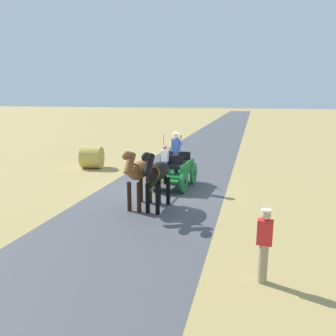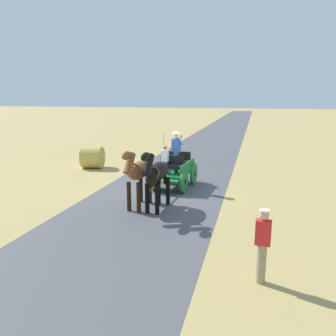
{
  "view_description": "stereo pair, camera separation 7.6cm",
  "coord_description": "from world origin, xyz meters",
  "px_view_note": "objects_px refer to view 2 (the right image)",
  "views": [
    {
      "loc": [
        -3.63,
        12.85,
        3.93
      ],
      "look_at": [
        -0.37,
        0.27,
        1.1
      ],
      "focal_mm": 35.3,
      "sensor_mm": 36.0,
      "label": 1
    },
    {
      "loc": [
        -3.7,
        12.83,
        3.93
      ],
      "look_at": [
        -0.37,
        0.27,
        1.1
      ],
      "focal_mm": 35.3,
      "sensor_mm": 36.0,
      "label": 2
    }
  ],
  "objects_px": {
    "horse_near_side": "(157,173)",
    "pedestrian_walking": "(262,244)",
    "horse_drawn_carriage": "(174,169)",
    "horse_off_side": "(138,172)",
    "hay_bale": "(93,157)"
  },
  "relations": [
    {
      "from": "horse_near_side",
      "to": "pedestrian_walking",
      "type": "distance_m",
      "value": 5.25
    },
    {
      "from": "horse_drawn_carriage",
      "to": "horse_off_side",
      "type": "distance_m",
      "value": 3.09
    },
    {
      "from": "horse_off_side",
      "to": "hay_bale",
      "type": "relative_size",
      "value": 1.84
    },
    {
      "from": "horse_drawn_carriage",
      "to": "hay_bale",
      "type": "distance_m",
      "value": 6.02
    },
    {
      "from": "pedestrian_walking",
      "to": "hay_bale",
      "type": "distance_m",
      "value": 13.19
    },
    {
      "from": "horse_drawn_carriage",
      "to": "horse_off_side",
      "type": "relative_size",
      "value": 2.04
    },
    {
      "from": "pedestrian_walking",
      "to": "hay_bale",
      "type": "height_order",
      "value": "pedestrian_walking"
    },
    {
      "from": "horse_near_side",
      "to": "horse_off_side",
      "type": "relative_size",
      "value": 1.0
    },
    {
      "from": "horse_off_side",
      "to": "pedestrian_walking",
      "type": "height_order",
      "value": "horse_off_side"
    },
    {
      "from": "hay_bale",
      "to": "horse_near_side",
      "type": "bearing_deg",
      "value": 133.51
    },
    {
      "from": "horse_off_side",
      "to": "hay_bale",
      "type": "height_order",
      "value": "horse_off_side"
    },
    {
      "from": "horse_drawn_carriage",
      "to": "horse_off_side",
      "type": "bearing_deg",
      "value": 78.85
    },
    {
      "from": "horse_off_side",
      "to": "pedestrian_walking",
      "type": "bearing_deg",
      "value": 136.75
    },
    {
      "from": "pedestrian_walking",
      "to": "hay_bale",
      "type": "relative_size",
      "value": 1.38
    },
    {
      "from": "horse_drawn_carriage",
      "to": "horse_near_side",
      "type": "distance_m",
      "value": 3.09
    }
  ]
}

